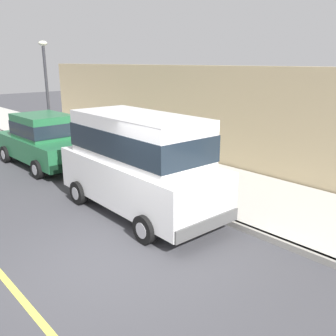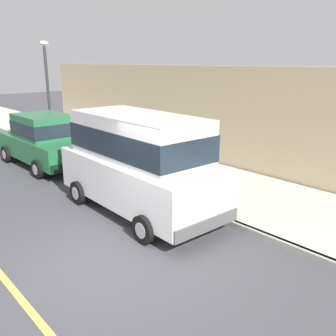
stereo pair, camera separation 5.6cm
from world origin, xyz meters
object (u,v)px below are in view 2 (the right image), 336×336
car_white_van (138,159)px  street_lamp (47,82)px  dog_white (202,167)px  car_green_sedan (44,140)px

car_white_van → street_lamp: 8.38m
car_white_van → street_lamp: (1.43, 8.12, 1.51)m
car_white_van → dog_white: size_ratio=7.40×
car_green_sedan → street_lamp: street_lamp is taller
car_white_van → car_green_sedan: bearing=89.4°
car_green_sedan → dog_white: bearing=-58.7°
car_green_sedan → street_lamp: bearing=59.5°
car_green_sedan → dog_white: (3.09, -5.08, -0.55)m
street_lamp → car_green_sedan: bearing=-120.5°
car_green_sedan → car_white_van: bearing=-90.6°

